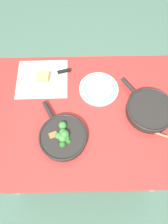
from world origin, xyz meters
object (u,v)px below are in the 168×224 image
skillet_broccoli (63,136)px  wooden_spoon (162,135)px  grater_knife (55,73)px  dinner_plate_stack (99,88)px  cheese_block (43,77)px  skillet_eggs (150,109)px

skillet_broccoli → wooden_spoon: 0.55m
wooden_spoon → grater_knife: bearing=-12.9°
skillet_broccoli → dinner_plate_stack: bearing=-63.1°
skillet_broccoli → wooden_spoon: bearing=-118.3°
skillet_broccoli → grater_knife: size_ratio=1.27×
cheese_block → dinner_plate_stack: 0.36m
grater_knife → dinner_plate_stack: dinner_plate_stack is taller
skillet_broccoli → dinner_plate_stack: 0.38m
skillet_broccoli → cheese_block: (0.14, -0.40, -0.01)m
skillet_broccoli → wooden_spoon: skillet_broccoli is taller
skillet_eggs → cheese_block: 0.68m
dinner_plate_stack → skillet_eggs: bearing=150.9°
skillet_eggs → grater_knife: bearing=29.8°
wooden_spoon → cheese_block: bearing=-7.9°
skillet_broccoli → dinner_plate_stack: size_ratio=1.46×
skillet_eggs → skillet_broccoli: bearing=73.6°
skillet_broccoli → grater_knife: skillet_broccoli is taller
grater_knife → cheese_block: size_ratio=3.53×
dinner_plate_stack → grater_knife: bearing=-24.0°
skillet_eggs → grater_knife: 0.62m
wooden_spoon → grater_knife: size_ratio=1.18×
skillet_eggs → wooden_spoon: 0.16m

